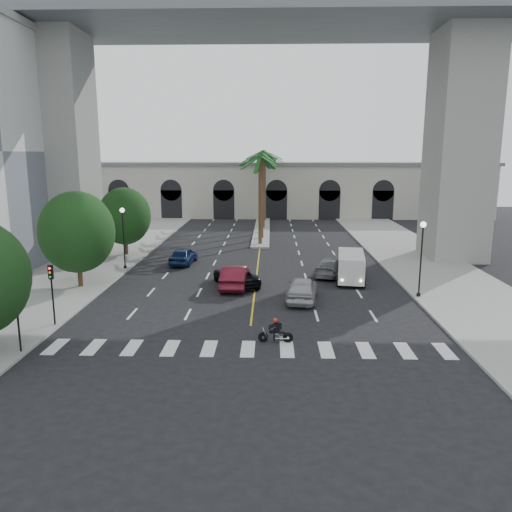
{
  "coord_description": "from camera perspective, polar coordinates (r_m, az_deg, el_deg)",
  "views": [
    {
      "loc": [
        1.13,
        -25.56,
        9.82
      ],
      "look_at": [
        0.2,
        6.0,
        3.33
      ],
      "focal_mm": 35.0,
      "sensor_mm": 36.0,
      "label": 1
    }
  ],
  "objects": [
    {
      "name": "traffic_signal_far",
      "position": [
        30.66,
        -22.31,
        -3.07
      ],
      "size": [
        0.25,
        0.18,
        3.65
      ],
      "color": "black",
      "rests_on": "ground"
    },
    {
      "name": "pier_building",
      "position": [
        80.75,
        0.9,
        7.67
      ],
      "size": [
        71.0,
        10.5,
        8.5
      ],
      "color": "#B8B3A5",
      "rests_on": "ground"
    },
    {
      "name": "car_a",
      "position": [
        34.05,
        5.29,
        -3.75
      ],
      "size": [
        2.56,
        5.08,
        1.66
      ],
      "primitive_type": "imported",
      "rotation": [
        0.0,
        0.0,
        3.01
      ],
      "color": "#A3A2A7",
      "rests_on": "ground"
    },
    {
      "name": "palm_d",
      "position": [
        65.56,
        0.85,
        11.46
      ],
      "size": [
        3.2,
        3.2,
        10.9
      ],
      "color": "#47331E",
      "rests_on": "ground"
    },
    {
      "name": "palm_f",
      "position": [
        73.56,
        0.99,
        11.33
      ],
      "size": [
        3.2,
        3.2,
        10.7
      ],
      "color": "#47331E",
      "rests_on": "ground"
    },
    {
      "name": "lamp_post_left_far",
      "position": [
        43.9,
        -14.92,
        2.57
      ],
      "size": [
        0.4,
        0.4,
        5.35
      ],
      "color": "black",
      "rests_on": "ground"
    },
    {
      "name": "sidewalk_right",
      "position": [
        43.96,
        20.05,
        -1.91
      ],
      "size": [
        8.0,
        100.0,
        0.15
      ],
      "primitive_type": "cube",
      "color": "gray",
      "rests_on": "ground"
    },
    {
      "name": "car_b",
      "position": [
        37.22,
        -2.41,
        -2.33
      ],
      "size": [
        1.98,
        5.26,
        1.71
      ],
      "primitive_type": "imported",
      "rotation": [
        0.0,
        0.0,
        3.11
      ],
      "color": "#57111F",
      "rests_on": "ground"
    },
    {
      "name": "palm_c",
      "position": [
        61.58,
        0.46,
        10.77
      ],
      "size": [
        3.2,
        3.2,
        10.1
      ],
      "color": "#47331E",
      "rests_on": "ground"
    },
    {
      "name": "median",
      "position": [
        64.3,
        0.67,
        2.92
      ],
      "size": [
        2.0,
        24.0,
        0.2
      ],
      "primitive_type": "cube",
      "color": "gray",
      "rests_on": "ground"
    },
    {
      "name": "car_c",
      "position": [
        37.89,
        -2.34,
        -2.27
      ],
      "size": [
        4.25,
        5.81,
        1.47
      ],
      "primitive_type": "imported",
      "rotation": [
        0.0,
        0.0,
        3.53
      ],
      "color": "black",
      "rests_on": "ground"
    },
    {
      "name": "street_tree_far",
      "position": [
        49.96,
        -14.79,
        4.42
      ],
      "size": [
        5.04,
        5.04,
        6.68
      ],
      "color": "#382616",
      "rests_on": "ground"
    },
    {
      "name": "traffic_signal_near",
      "position": [
        27.19,
        -25.69,
        -5.16
      ],
      "size": [
        0.25,
        0.18,
        3.65
      ],
      "color": "black",
      "rests_on": "ground"
    },
    {
      "name": "sidewalk_left",
      "position": [
        44.72,
        -19.5,
        -1.65
      ],
      "size": [
        8.0,
        100.0,
        0.15
      ],
      "primitive_type": "cube",
      "color": "gray",
      "rests_on": "ground"
    },
    {
      "name": "lamp_post_right",
      "position": [
        35.71,
        18.38,
        0.36
      ],
      "size": [
        0.4,
        0.4,
        5.35
      ],
      "color": "black",
      "rests_on": "ground"
    },
    {
      "name": "ground",
      "position": [
        27.4,
        -0.79,
        -9.39
      ],
      "size": [
        140.0,
        140.0,
        0.0
      ],
      "primitive_type": "plane",
      "color": "black",
      "rests_on": "ground"
    },
    {
      "name": "pedestrian_a",
      "position": [
        37.55,
        -26.63,
        -3.14
      ],
      "size": [
        0.7,
        0.5,
        1.82
      ],
      "primitive_type": "imported",
      "rotation": [
        0.0,
        0.0,
        -0.1
      ],
      "color": "black",
      "rests_on": "sidewalk_left"
    },
    {
      "name": "motorcycle_rider",
      "position": [
        26.67,
        2.38,
        -8.61
      ],
      "size": [
        1.86,
        0.5,
        1.34
      ],
      "rotation": [
        0.0,
        0.0,
        -0.02
      ],
      "color": "black",
      "rests_on": "ground"
    },
    {
      "name": "cargo_van",
      "position": [
        39.57,
        10.79,
        -1.12
      ],
      "size": [
        2.66,
        5.43,
        2.22
      ],
      "rotation": [
        0.0,
        0.0,
        -0.13
      ],
      "color": "silver",
      "rests_on": "ground"
    },
    {
      "name": "bridge",
      "position": [
        48.4,
        4.72,
        21.92
      ],
      "size": [
        75.0,
        13.0,
        26.0
      ],
      "color": "gray",
      "rests_on": "ground"
    },
    {
      "name": "palm_b",
      "position": [
        57.57,
        0.68,
        11.16
      ],
      "size": [
        3.2,
        3.2,
        10.6
      ],
      "color": "#47331E",
      "rests_on": "ground"
    },
    {
      "name": "car_e",
      "position": [
        45.57,
        -8.3,
        0.04
      ],
      "size": [
        2.21,
        4.69,
        1.55
      ],
      "primitive_type": "imported",
      "rotation": [
        0.0,
        0.0,
        3.06
      ],
      "color": "#10234E",
      "rests_on": "ground"
    },
    {
      "name": "car_d",
      "position": [
        41.3,
        8.52,
        -1.25
      ],
      "size": [
        3.56,
        5.35,
        1.44
      ],
      "primitive_type": "imported",
      "rotation": [
        0.0,
        0.0,
        2.8
      ],
      "color": "slate",
      "rests_on": "ground"
    },
    {
      "name": "street_tree_mid",
      "position": [
        38.67,
        -19.78,
        2.58
      ],
      "size": [
        5.44,
        5.44,
        7.21
      ],
      "color": "#382616",
      "rests_on": "ground"
    },
    {
      "name": "palm_e",
      "position": [
        69.57,
        0.69,
        11.09
      ],
      "size": [
        3.2,
        3.2,
        10.4
      ],
      "color": "#47331E",
      "rests_on": "ground"
    },
    {
      "name": "palm_a",
      "position": [
        53.57,
        0.49,
        10.84
      ],
      "size": [
        3.2,
        3.2,
        10.3
      ],
      "color": "#47331E",
      "rests_on": "ground"
    }
  ]
}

